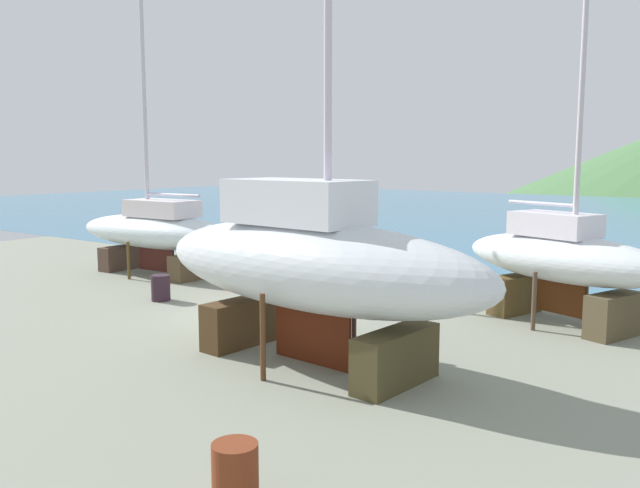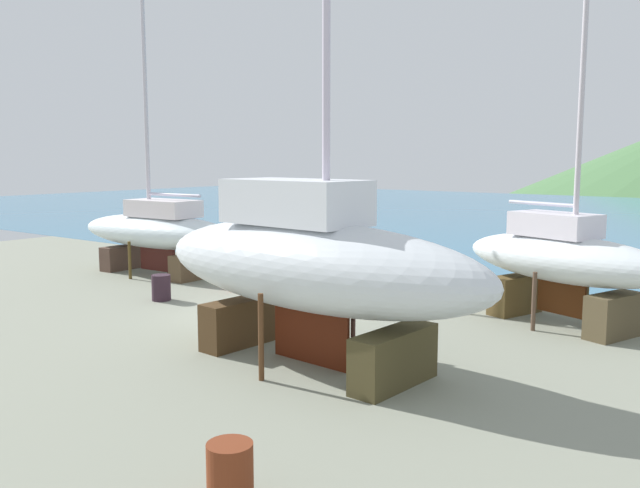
{
  "view_description": "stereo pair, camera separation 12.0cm",
  "coord_description": "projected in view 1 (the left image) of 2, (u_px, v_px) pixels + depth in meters",
  "views": [
    {
      "loc": [
        13.22,
        -14.35,
        4.71
      ],
      "look_at": [
        1.4,
        1.6,
        2.1
      ],
      "focal_mm": 37.05,
      "sensor_mm": 36.0,
      "label": 1
    },
    {
      "loc": [
        13.31,
        -14.28,
        4.71
      ],
      "look_at": [
        1.4,
        1.6,
        2.1
      ],
      "focal_mm": 37.05,
      "sensor_mm": 36.0,
      "label": 2
    }
  ],
  "objects": [
    {
      "name": "ground_plane",
      "position": [
        142.0,
        346.0,
        16.62
      ],
      "size": [
        46.73,
        46.73,
        0.0
      ],
      "primitive_type": "plane",
      "color": "gray"
    },
    {
      "name": "sea_water",
      "position": [
        593.0,
        219.0,
        50.84
      ],
      "size": [
        132.93,
        62.53,
        0.01
      ],
      "primitive_type": "cube",
      "color": "teal",
      "rests_on": "ground"
    },
    {
      "name": "barrel_tar_black",
      "position": [
        161.0,
        288.0,
        21.82
      ],
      "size": [
        0.73,
        0.73,
        0.86
      ],
      "primitive_type": "cylinder",
      "rotation": [
        0.0,
        0.0,
        1.38
      ],
      "color": "#301E28",
      "rests_on": "ground"
    },
    {
      "name": "sailboat_large_starboard",
      "position": [
        562.0,
        260.0,
        18.56
      ],
      "size": [
        6.86,
        4.21,
        10.18
      ],
      "rotation": [
        0.0,
        0.0,
        -0.34
      ],
      "color": "brown",
      "rests_on": "ground"
    },
    {
      "name": "barrel_tipped_right",
      "position": [
        235.0,
        476.0,
        8.87
      ],
      "size": [
        0.67,
        0.67,
        0.91
      ],
      "primitive_type": "cylinder",
      "rotation": [
        0.0,
        0.0,
        1.63
      ],
      "color": "maroon",
      "rests_on": "ground"
    },
    {
      "name": "worker",
      "position": [
        237.0,
        267.0,
        23.21
      ],
      "size": [
        0.47,
        0.49,
        1.73
      ],
      "rotation": [
        0.0,
        0.0,
        3.87
      ],
      "color": "maroon",
      "rests_on": "ground"
    },
    {
      "name": "sailboat_mid_port",
      "position": [
        156.0,
        231.0,
        26.63
      ],
      "size": [
        8.38,
        2.93,
        12.25
      ],
      "rotation": [
        0.0,
        0.0,
        3.18
      ],
      "color": "brown",
      "rests_on": "ground"
    },
    {
      "name": "sailboat_small_center",
      "position": [
        311.0,
        262.0,
        14.94
      ],
      "size": [
        9.47,
        3.54,
        16.92
      ],
      "rotation": [
        0.0,
        0.0,
        -0.08
      ],
      "color": "#433B20",
      "rests_on": "ground"
    }
  ]
}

